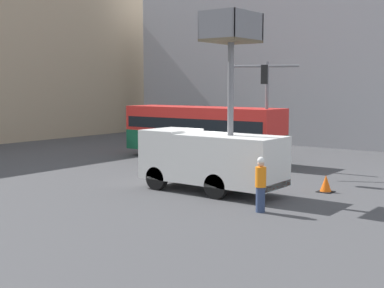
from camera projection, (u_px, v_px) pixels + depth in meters
ground_plane at (209, 186)px, 23.36m from camera, size 120.00×120.00×0.00m
building_backdrop_side at (315, 41)px, 42.89m from camera, size 10.00×28.00×15.88m
utility_truck at (211, 154)px, 21.82m from camera, size 2.24×6.07×7.19m
city_bus at (202, 129)px, 31.58m from camera, size 2.54×10.00×3.13m
traffic_light_pole at (266, 96)px, 27.26m from camera, size 3.21×2.96×5.64m
road_worker_near_truck at (261, 184)px, 18.39m from camera, size 0.38×0.38×1.93m
road_worker_directing at (239, 159)px, 25.33m from camera, size 0.38×0.38×1.77m
traffic_cone_near_truck at (326, 184)px, 21.97m from camera, size 0.61×0.61×0.70m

